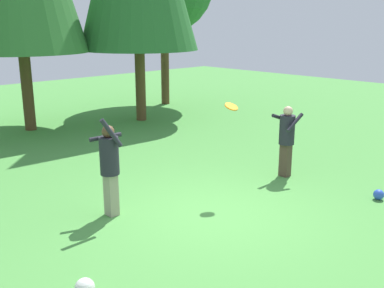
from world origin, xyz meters
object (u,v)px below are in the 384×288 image
at_px(ball_blue, 379,195).
at_px(frisbee, 231,107).
at_px(person_thrower, 110,163).
at_px(person_catcher, 287,136).
at_px(ball_white, 85,288).

bearing_deg(ball_blue, frisbee, 129.70).
height_order(person_thrower, ball_blue, person_thrower).
height_order(frisbee, ball_blue, frisbee).
relative_size(person_thrower, frisbee, 6.49).
bearing_deg(person_catcher, person_thrower, -7.99).
bearing_deg(person_thrower, ball_blue, -17.40).
distance_m(frisbee, ball_white, 4.50).
bearing_deg(person_thrower, person_catcher, 5.62).
height_order(person_thrower, ball_white, person_thrower).
relative_size(person_thrower, person_catcher, 1.15).
distance_m(person_thrower, ball_blue, 5.25).
bearing_deg(ball_blue, ball_white, 169.20).
bearing_deg(person_thrower, ball_white, -113.34).
bearing_deg(frisbee, ball_blue, -50.30).
relative_size(person_catcher, ball_white, 6.15).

